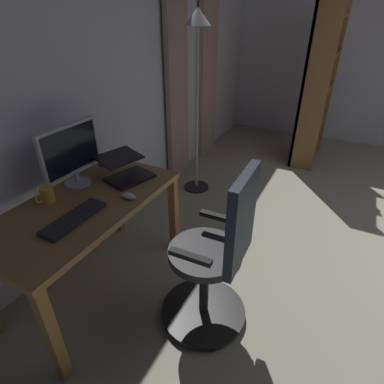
{
  "coord_description": "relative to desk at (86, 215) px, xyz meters",
  "views": [
    {
      "loc": [
        2.56,
        -1.5,
        1.78
      ],
      "look_at": [
        1.04,
        -2.28,
        0.78
      ],
      "focal_mm": 28.83,
      "sensor_mm": 36.0,
      "label": 1
    }
  ],
  "objects": [
    {
      "name": "computer_keyboard",
      "position": [
        0.17,
        0.1,
        0.11
      ],
      "size": [
        0.41,
        0.13,
        0.02
      ],
      "primitive_type": "cube",
      "color": "#232328",
      "rests_on": "desk"
    },
    {
      "name": "bookshelf",
      "position": [
        -3.1,
        0.91,
        0.34
      ],
      "size": [
        0.78,
        0.3,
        1.95
      ],
      "color": "brown",
      "rests_on": "ground"
    },
    {
      "name": "computer_mouse",
      "position": [
        -0.17,
        0.23,
        0.12
      ],
      "size": [
        0.06,
        0.1,
        0.04
      ],
      "primitive_type": "ellipsoid",
      "color": "silver",
      "rests_on": "desk"
    },
    {
      "name": "laptop",
      "position": [
        -0.41,
        0.03,
        0.16
      ],
      "size": [
        0.39,
        0.42,
        0.15
      ],
      "rotation": [
        0.0,
        0.0,
        -0.28
      ],
      "color": "black",
      "rests_on": "desk"
    },
    {
      "name": "desk",
      "position": [
        0.0,
        0.0,
        0.0
      ],
      "size": [
        1.31,
        0.67,
        0.73
      ],
      "color": "olive",
      "rests_on": "ground"
    },
    {
      "name": "curtain_right_panel",
      "position": [
        -1.89,
        -0.38,
        0.56
      ],
      "size": [
        0.4,
        0.06,
        2.37
      ],
      "primitive_type": "cube",
      "color": "tan",
      "rests_on": "ground"
    },
    {
      "name": "cell_phone_by_monitor",
      "position": [
        -0.52,
        -0.23,
        0.1
      ],
      "size": [
        0.12,
        0.16,
        0.01
      ],
      "primitive_type": "cube",
      "rotation": [
        0.0,
        0.0,
        0.46
      ],
      "color": "#232328",
      "rests_on": "desk"
    },
    {
      "name": "back_room_partition",
      "position": [
        -1.4,
        -0.49,
        0.7
      ],
      "size": [
        5.52,
        0.1,
        2.65
      ],
      "primitive_type": "cube",
      "color": "silver",
      "rests_on": "ground"
    },
    {
      "name": "computer_monitor",
      "position": [
        -0.17,
        -0.22,
        0.34
      ],
      "size": [
        0.48,
        0.18,
        0.42
      ],
      "color": "#B7BCC1",
      "rests_on": "desk"
    },
    {
      "name": "mug_coffee",
      "position": [
        0.1,
        -0.2,
        0.15
      ],
      "size": [
        0.13,
        0.08,
        0.1
      ],
      "color": "gold",
      "rests_on": "desk"
    },
    {
      "name": "office_chair",
      "position": [
        -0.11,
        0.88,
        -0.11
      ],
      "size": [
        0.56,
        0.56,
        1.11
      ],
      "rotation": [
        0.0,
        0.0,
        3.17
      ],
      "color": "black",
      "rests_on": "ground"
    },
    {
      "name": "floor_lamp",
      "position": [
        -1.65,
        -0.01,
        0.73
      ],
      "size": [
        0.28,
        0.28,
        1.82
      ],
      "color": "black",
      "rests_on": "ground"
    },
    {
      "name": "curtain_left_panel",
      "position": [
        -2.7,
        -0.38,
        0.56
      ],
      "size": [
        0.44,
        0.06,
        2.37
      ],
      "primitive_type": "cube",
      "color": "tan",
      "rests_on": "ground"
    }
  ]
}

